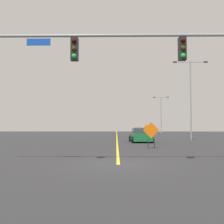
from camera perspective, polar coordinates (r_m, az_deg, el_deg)
The scene contains 9 objects.
ground at distance 12.51m, azimuth 1.32°, elevation -10.97°, with size 126.49×126.49×0.00m, color #2D2D30.
road_centre_stripe at distance 47.55m, azimuth 1.00°, elevation -4.89°, with size 0.16×70.27×0.01m.
traffic_signal_assembly at distance 13.04m, azimuth 13.25°, elevation 11.02°, with size 14.94×0.44×6.42m.
street_lamp_near_left at distance 56.52m, azimuth 10.22°, elevation 0.08°, with size 3.23×0.24×7.62m.
street_lamp_mid_left at distance 33.79m, azimuth 16.12°, elevation 3.77°, with size 4.12×0.24×9.47m.
construction_sign_left_lane at distance 42.78m, azimuth 7.22°, elevation -3.58°, with size 1.26×0.27×1.86m.
construction_sign_median_near at distance 21.16m, azimuth 8.17°, elevation -4.08°, with size 1.25×0.07×2.02m.
car_black_distant at distance 53.97m, azimuth 5.46°, elevation -3.96°, with size 2.19×4.37×1.28m.
car_green_near at distance 28.77m, azimuth 6.00°, elevation -4.95°, with size 2.32×3.98×1.47m.
Camera 1 is at (-0.09, -12.38, 1.79)m, focal length 43.74 mm.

